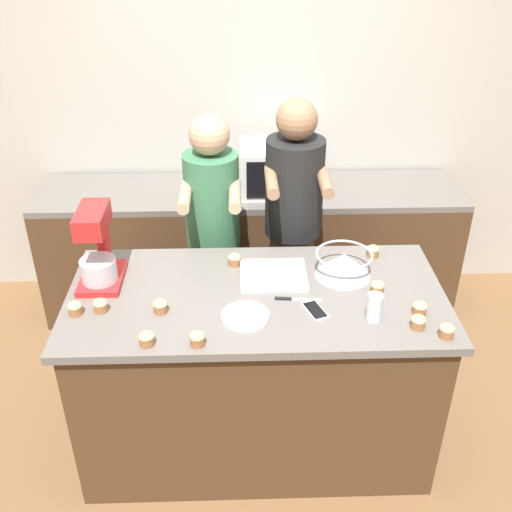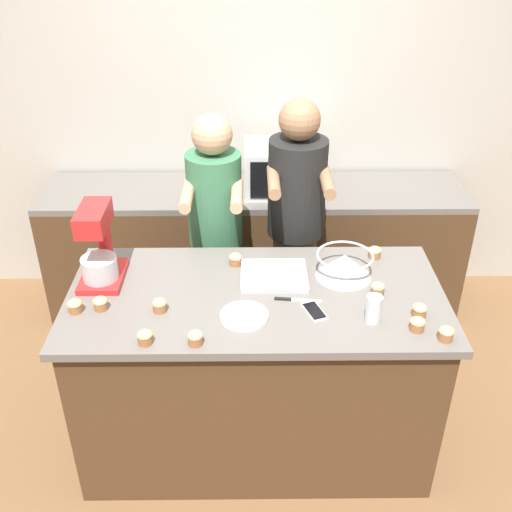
% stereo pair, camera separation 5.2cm
% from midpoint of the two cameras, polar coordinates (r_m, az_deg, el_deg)
% --- Properties ---
extents(ground_plane, '(16.00, 16.00, 0.00)m').
position_cam_midpoint_polar(ground_plane, '(3.45, 0.46, -16.75)').
color(ground_plane, brown).
extents(back_wall, '(10.00, 0.06, 2.70)m').
position_cam_midpoint_polar(back_wall, '(4.15, 0.14, 14.04)').
color(back_wall, '#B2ADA3').
rests_on(back_wall, ground_plane).
extents(island_counter, '(1.78, 0.87, 0.95)m').
position_cam_midpoint_polar(island_counter, '(3.12, 0.50, -10.81)').
color(island_counter, '#4C331E').
rests_on(island_counter, ground_plane).
extents(back_counter, '(2.80, 0.60, 0.90)m').
position_cam_midpoint_polar(back_counter, '(4.18, 0.19, 0.73)').
color(back_counter, '#4C331E').
rests_on(back_counter, ground_plane).
extents(person_left, '(0.32, 0.49, 1.60)m').
position_cam_midpoint_polar(person_left, '(3.48, -3.40, 1.55)').
color(person_left, brown).
rests_on(person_left, ground_plane).
extents(person_right, '(0.34, 0.50, 1.68)m').
position_cam_midpoint_polar(person_right, '(3.47, 4.20, 2.14)').
color(person_right, brown).
rests_on(person_right, ground_plane).
extents(stand_mixer, '(0.20, 0.30, 0.39)m').
position_cam_midpoint_polar(stand_mixer, '(2.93, -14.24, 0.69)').
color(stand_mixer, red).
rests_on(stand_mixer, island_counter).
extents(mixing_bowl, '(0.28, 0.28, 0.12)m').
position_cam_midpoint_polar(mixing_bowl, '(2.95, 8.91, -0.81)').
color(mixing_bowl, '#BCBCC1').
rests_on(mixing_bowl, island_counter).
extents(baking_tray, '(0.32, 0.28, 0.04)m').
position_cam_midpoint_polar(baking_tray, '(2.93, 2.24, -1.77)').
color(baking_tray, '#BCBCC1').
rests_on(baking_tray, island_counter).
extents(microwave_oven, '(0.52, 0.39, 0.30)m').
position_cam_midpoint_polar(microwave_oven, '(3.92, 3.12, 8.34)').
color(microwave_oven, silver).
rests_on(microwave_oven, back_counter).
extents(cell_phone, '(0.12, 0.16, 0.01)m').
position_cam_midpoint_polar(cell_phone, '(2.71, 6.12, -5.27)').
color(cell_phone, silver).
rests_on(cell_phone, island_counter).
extents(drinking_glass, '(0.07, 0.07, 0.13)m').
position_cam_midpoint_polar(drinking_glass, '(2.67, 11.70, -4.97)').
color(drinking_glass, silver).
rests_on(drinking_glass, island_counter).
extents(small_plate, '(0.22, 0.22, 0.02)m').
position_cam_midpoint_polar(small_plate, '(2.66, -0.57, -5.73)').
color(small_plate, white).
rests_on(small_plate, island_counter).
extents(knife, '(0.22, 0.04, 0.01)m').
position_cam_midpoint_polar(knife, '(2.78, 4.25, -4.18)').
color(knife, '#BCBCC1').
rests_on(knife, island_counter).
extents(cupcake_0, '(0.07, 0.07, 0.06)m').
position_cam_midpoint_polar(cupcake_0, '(2.52, -5.21, -7.76)').
color(cupcake_0, '#9E6038').
rests_on(cupcake_0, island_counter).
extents(cupcake_1, '(0.07, 0.07, 0.06)m').
position_cam_midpoint_polar(cupcake_1, '(2.55, -9.96, -7.61)').
color(cupcake_1, '#9E6038').
rests_on(cupcake_1, island_counter).
extents(cupcake_2, '(0.07, 0.07, 0.06)m').
position_cam_midpoint_polar(cupcake_2, '(2.80, -16.35, -4.57)').
color(cupcake_2, '#9E6038').
rests_on(cupcake_2, island_counter).
extents(cupcake_3, '(0.07, 0.07, 0.06)m').
position_cam_midpoint_polar(cupcake_3, '(2.76, 15.84, -4.99)').
color(cupcake_3, '#9E6038').
rests_on(cupcake_3, island_counter).
extents(cupcake_4, '(0.07, 0.07, 0.06)m').
position_cam_midpoint_polar(cupcake_4, '(2.72, -8.61, -4.63)').
color(cupcake_4, '#9E6038').
rests_on(cupcake_4, island_counter).
extents(cupcake_5, '(0.07, 0.07, 0.06)m').
position_cam_midpoint_polar(cupcake_5, '(2.79, -14.08, -4.38)').
color(cupcake_5, '#9E6038').
rests_on(cupcake_5, island_counter).
extents(cupcake_6, '(0.07, 0.07, 0.06)m').
position_cam_midpoint_polar(cupcake_6, '(2.86, 12.04, -3.05)').
color(cupcake_6, '#9E6038').
rests_on(cupcake_6, island_counter).
extents(cupcake_7, '(0.07, 0.07, 0.06)m').
position_cam_midpoint_polar(cupcake_7, '(2.68, 15.67, -6.25)').
color(cupcake_7, '#9E6038').
rests_on(cupcake_7, island_counter).
extents(cupcake_8, '(0.07, 0.07, 0.06)m').
position_cam_midpoint_polar(cupcake_8, '(2.66, 18.19, -7.01)').
color(cupcake_8, '#9E6038').
rests_on(cupcake_8, island_counter).
extents(cupcake_9, '(0.07, 0.07, 0.06)m').
position_cam_midpoint_polar(cupcake_9, '(3.03, -1.48, -0.29)').
color(cupcake_9, '#9E6038').
rests_on(cupcake_9, island_counter).
extents(cupcake_10, '(0.07, 0.07, 0.06)m').
position_cam_midpoint_polar(cupcake_10, '(3.15, 11.71, 0.35)').
color(cupcake_10, '#9E6038').
rests_on(cupcake_10, island_counter).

